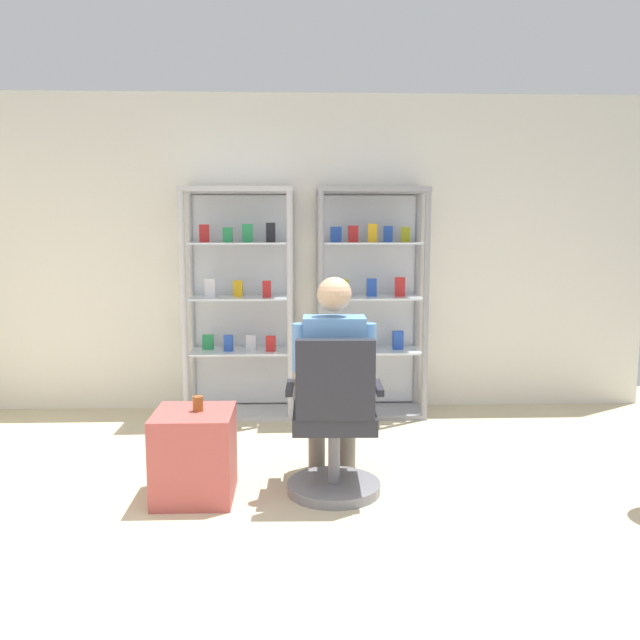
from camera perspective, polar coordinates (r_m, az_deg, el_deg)
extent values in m
plane|color=#C6B793|center=(3.20, -0.46, -21.35)|extent=(7.20, 7.20, 0.00)
cube|color=silver|center=(5.80, -1.33, 5.68)|extent=(6.00, 0.10, 2.70)
cylinder|color=#B7B7BC|center=(5.41, -11.64, 1.12)|extent=(0.05, 0.05, 1.90)
cylinder|color=#B7B7BC|center=(5.33, -2.59, 1.18)|extent=(0.05, 0.05, 1.90)
cylinder|color=#B7B7BC|center=(5.80, -10.99, 1.57)|extent=(0.05, 0.05, 1.90)
cylinder|color=#B7B7BC|center=(5.73, -2.56, 1.63)|extent=(0.05, 0.05, 1.90)
cube|color=#B7B7BC|center=(5.53, -7.13, 11.02)|extent=(0.90, 0.45, 0.04)
cube|color=#B7B7BC|center=(5.73, -6.81, -7.90)|extent=(0.90, 0.45, 0.04)
cube|color=silver|center=(5.76, -6.79, 1.62)|extent=(0.84, 0.02, 1.80)
cube|color=silver|center=(5.61, -6.90, -2.68)|extent=(0.82, 0.39, 0.02)
cube|color=#268C4C|center=(5.67, -9.59, -1.89)|extent=(0.09, 0.05, 0.13)
cube|color=#264CB2|center=(5.56, -7.87, -1.98)|extent=(0.08, 0.04, 0.14)
cube|color=silver|center=(5.62, -5.96, -1.92)|extent=(0.08, 0.04, 0.12)
cube|color=red|center=(5.53, -4.26, -2.03)|extent=(0.08, 0.06, 0.13)
cube|color=silver|center=(5.54, -6.98, 1.90)|extent=(0.82, 0.39, 0.02)
cube|color=silver|center=(5.52, -9.43, 2.72)|extent=(0.09, 0.05, 0.16)
cube|color=gold|center=(5.57, -7.05, 2.70)|extent=(0.08, 0.05, 0.13)
cube|color=red|center=(5.48, -4.60, 2.67)|extent=(0.07, 0.04, 0.14)
cube|color=silver|center=(5.52, -7.05, 6.56)|extent=(0.82, 0.39, 0.02)
cube|color=red|center=(5.52, -9.92, 7.34)|extent=(0.08, 0.04, 0.14)
cube|color=#268C4C|center=(5.48, -7.94, 7.25)|extent=(0.08, 0.04, 0.12)
cube|color=#268C4C|center=(5.47, -6.26, 7.43)|extent=(0.09, 0.04, 0.15)
cube|color=black|center=(5.51, -4.27, 7.51)|extent=(0.08, 0.05, 0.16)
cylinder|color=gray|center=(5.33, 0.10, 1.19)|extent=(0.05, 0.05, 1.90)
cylinder|color=gray|center=(5.43, 9.09, 1.22)|extent=(0.05, 0.05, 1.90)
cylinder|color=gray|center=(5.73, -0.06, 1.65)|extent=(0.05, 0.05, 1.90)
cylinder|color=gray|center=(5.82, 8.33, 1.66)|extent=(0.05, 0.05, 1.90)
cube|color=gray|center=(5.54, 4.50, 11.04)|extent=(0.90, 0.45, 0.04)
cube|color=gray|center=(5.74, 4.30, -7.83)|extent=(0.90, 0.45, 0.04)
cube|color=silver|center=(5.78, 4.16, 1.67)|extent=(0.84, 0.02, 1.80)
cube|color=silver|center=(5.62, 4.35, -2.61)|extent=(0.82, 0.39, 0.02)
cube|color=#264CB2|center=(5.59, 1.94, -1.91)|extent=(0.08, 0.04, 0.13)
cube|color=black|center=(5.59, 4.39, -1.78)|extent=(0.07, 0.04, 0.16)
cube|color=#264CB2|center=(5.63, 6.71, -1.73)|extent=(0.09, 0.05, 0.16)
cube|color=silver|center=(5.56, 4.40, 1.95)|extent=(0.82, 0.39, 0.02)
cube|color=#999919|center=(5.50, 2.01, 2.76)|extent=(0.09, 0.05, 0.15)
cube|color=#264CB2|center=(5.56, 4.46, 2.81)|extent=(0.08, 0.04, 0.15)
cube|color=red|center=(5.59, 6.88, 2.85)|extent=(0.09, 0.04, 0.16)
cube|color=silver|center=(5.53, 4.45, 6.60)|extent=(0.82, 0.39, 0.02)
cube|color=#264CB2|center=(5.54, 1.38, 7.36)|extent=(0.09, 0.05, 0.13)
cube|color=red|center=(5.52, 2.87, 7.40)|extent=(0.08, 0.04, 0.14)
cube|color=gold|center=(5.49, 4.53, 7.46)|extent=(0.08, 0.03, 0.15)
cube|color=#264CB2|center=(5.57, 5.87, 7.36)|extent=(0.08, 0.05, 0.13)
cube|color=#999919|center=(5.60, 7.35, 7.29)|extent=(0.08, 0.06, 0.13)
cylinder|color=slate|center=(4.10, 1.19, -14.15)|extent=(0.56, 0.56, 0.06)
cylinder|color=slate|center=(4.02, 1.20, -11.44)|extent=(0.07, 0.07, 0.41)
cube|color=#26262D|center=(3.96, 1.21, -8.36)|extent=(0.49, 0.49, 0.10)
cube|color=#26262D|center=(3.68, 1.32, -5.15)|extent=(0.44, 0.09, 0.45)
cube|color=#26262D|center=(3.93, 5.03, -5.79)|extent=(0.05, 0.30, 0.04)
cube|color=#26262D|center=(3.91, -2.61, -5.82)|extent=(0.05, 0.30, 0.04)
cylinder|color=slate|center=(4.13, 2.52, -6.24)|extent=(0.15, 0.40, 0.14)
cylinder|color=slate|center=(4.39, 2.36, -9.16)|extent=(0.11, 0.11, 0.56)
cylinder|color=slate|center=(4.12, -0.27, -6.26)|extent=(0.15, 0.40, 0.14)
cylinder|color=slate|center=(4.39, -0.28, -9.18)|extent=(0.11, 0.11, 0.56)
cube|color=#598CCC|center=(3.87, 1.23, -3.37)|extent=(0.37, 0.23, 0.50)
sphere|color=tan|center=(3.82, 1.24, 2.23)|extent=(0.20, 0.20, 0.20)
cylinder|color=#598CCC|center=(3.87, 4.19, -2.34)|extent=(0.09, 0.09, 0.28)
cylinder|color=tan|center=(4.09, 3.95, -4.94)|extent=(0.09, 0.30, 0.08)
cylinder|color=#598CCC|center=(3.86, -1.74, -2.36)|extent=(0.09, 0.09, 0.28)
cylinder|color=tan|center=(4.08, -1.68, -4.96)|extent=(0.09, 0.30, 0.08)
cube|color=#B24C47|center=(4.01, -10.73, -11.28)|extent=(0.45, 0.48, 0.52)
cylinder|color=brown|center=(3.93, -10.44, -7.08)|extent=(0.06, 0.06, 0.09)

